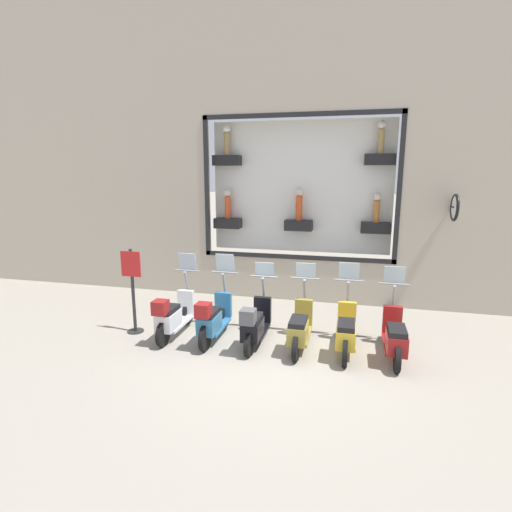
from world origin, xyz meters
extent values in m
plane|color=gray|center=(0.00, 0.00, 0.00)|extent=(120.00, 120.00, 0.00)
cube|color=#ADA08E|center=(3.60, 0.00, 0.58)|extent=(0.40, 5.15, 1.17)
cube|color=black|center=(3.39, 0.00, 4.89)|extent=(0.04, 5.15, 0.12)
cube|color=black|center=(3.39, 0.00, 1.23)|extent=(0.04, 5.15, 0.12)
cube|color=black|center=(3.39, -2.51, 3.06)|extent=(0.04, 0.12, 3.78)
cube|color=black|center=(3.39, 2.51, 3.06)|extent=(0.04, 0.12, 3.78)
cube|color=silver|center=(3.95, 0.00, 3.06)|extent=(0.04, 4.91, 3.54)
cube|color=black|center=(3.73, -2.03, 3.79)|extent=(0.36, 0.75, 0.28)
cylinder|color=#9E7F4C|center=(3.73, -2.03, 4.23)|extent=(0.16, 0.16, 0.59)
sphere|color=beige|center=(3.73, -2.03, 4.63)|extent=(0.21, 0.21, 0.21)
cube|color=black|center=(3.73, 2.03, 3.79)|extent=(0.36, 0.75, 0.28)
cylinder|color=#9E7F4C|center=(3.73, 2.03, 4.23)|extent=(0.16, 0.16, 0.59)
sphere|color=white|center=(3.73, 2.03, 4.63)|extent=(0.21, 0.21, 0.21)
cube|color=black|center=(3.73, -2.03, 2.05)|extent=(0.36, 0.75, 0.28)
cylinder|color=#B26B2D|center=(3.73, -2.03, 2.47)|extent=(0.16, 0.16, 0.57)
sphere|color=beige|center=(3.73, -2.03, 2.86)|extent=(0.20, 0.20, 0.20)
cube|color=black|center=(3.73, 0.00, 2.05)|extent=(0.36, 0.75, 0.28)
cylinder|color=#CC4C23|center=(3.73, 0.00, 2.52)|extent=(0.18, 0.18, 0.66)
sphere|color=beige|center=(3.73, 0.00, 2.96)|extent=(0.24, 0.24, 0.24)
cube|color=black|center=(3.73, 2.03, 2.05)|extent=(0.36, 0.75, 0.28)
cylinder|color=#CC4C23|center=(3.73, 2.03, 2.49)|extent=(0.17, 0.17, 0.61)
sphere|color=beige|center=(3.73, 2.03, 2.91)|extent=(0.22, 0.22, 0.22)
cylinder|color=black|center=(3.23, -3.73, 2.67)|extent=(0.35, 0.05, 0.05)
torus|color=black|center=(3.05, -3.73, 2.67)|extent=(0.65, 0.07, 0.65)
cylinder|color=white|center=(3.05, -3.73, 2.67)|extent=(0.54, 0.03, 0.54)
cylinder|color=black|center=(1.13, -2.31, 0.24)|extent=(0.49, 0.09, 0.49)
cylinder|color=black|center=(-0.18, -2.31, 0.24)|extent=(0.49, 0.09, 0.49)
cube|color=maroon|center=(0.47, -2.31, 0.23)|extent=(1.02, 0.38, 0.06)
cube|color=maroon|center=(0.10, -2.31, 0.44)|extent=(0.61, 0.35, 0.36)
cube|color=black|center=(0.10, -2.31, 0.67)|extent=(0.58, 0.31, 0.10)
cube|color=maroon|center=(1.02, -2.31, 0.54)|extent=(0.12, 0.37, 0.56)
cylinder|color=gray|center=(1.08, -2.31, 1.04)|extent=(0.20, 0.06, 0.45)
cylinder|color=gray|center=(1.15, -2.31, 1.25)|extent=(0.04, 0.61, 0.04)
cube|color=silver|center=(1.19, -2.31, 1.43)|extent=(0.09, 0.42, 0.36)
cylinder|color=black|center=(1.11, -1.41, 0.26)|extent=(0.52, 0.09, 0.52)
cylinder|color=black|center=(-0.17, -1.41, 0.26)|extent=(0.52, 0.09, 0.52)
cube|color=gold|center=(0.47, -1.41, 0.25)|extent=(1.02, 0.38, 0.06)
cube|color=gold|center=(0.10, -1.41, 0.46)|extent=(0.61, 0.35, 0.36)
cube|color=black|center=(0.10, -1.41, 0.69)|extent=(0.58, 0.31, 0.10)
cube|color=gold|center=(1.02, -1.41, 0.56)|extent=(0.12, 0.37, 0.56)
cylinder|color=gray|center=(1.08, -1.41, 1.05)|extent=(0.20, 0.06, 0.45)
cylinder|color=gray|center=(1.15, -1.41, 1.27)|extent=(0.04, 0.60, 0.04)
cube|color=silver|center=(1.19, -1.41, 1.46)|extent=(0.10, 0.42, 0.38)
cylinder|color=black|center=(1.12, -0.51, 0.25)|extent=(0.50, 0.09, 0.50)
cylinder|color=black|center=(-0.18, -0.51, 0.25)|extent=(0.50, 0.09, 0.50)
cube|color=olive|center=(0.47, -0.51, 0.24)|extent=(1.02, 0.39, 0.06)
cube|color=olive|center=(0.10, -0.51, 0.45)|extent=(0.61, 0.35, 0.36)
cube|color=black|center=(0.10, -0.51, 0.68)|extent=(0.58, 0.31, 0.10)
cube|color=olive|center=(1.02, -0.51, 0.55)|extent=(0.12, 0.37, 0.56)
cylinder|color=gray|center=(1.08, -0.51, 1.04)|extent=(0.20, 0.06, 0.45)
cylinder|color=gray|center=(1.15, -0.51, 1.25)|extent=(0.04, 0.60, 0.04)
cube|color=silver|center=(1.19, -0.51, 1.42)|extent=(0.09, 0.42, 0.33)
cylinder|color=black|center=(1.14, 0.40, 0.23)|extent=(0.46, 0.09, 0.46)
cylinder|color=black|center=(-0.19, 0.40, 0.23)|extent=(0.46, 0.09, 0.46)
cube|color=black|center=(0.47, 0.40, 0.22)|extent=(1.02, 0.39, 0.06)
cube|color=black|center=(0.10, 0.40, 0.43)|extent=(0.61, 0.35, 0.36)
cube|color=black|center=(0.10, 0.40, 0.66)|extent=(0.58, 0.31, 0.10)
cube|color=black|center=(1.02, 0.40, 0.53)|extent=(0.12, 0.37, 0.56)
cylinder|color=gray|center=(1.08, 0.40, 1.02)|extent=(0.20, 0.06, 0.45)
cylinder|color=gray|center=(1.15, 0.40, 1.24)|extent=(0.04, 0.60, 0.04)
cube|color=silver|center=(1.19, 0.40, 1.40)|extent=(0.08, 0.42, 0.31)
cube|color=#4C4C51|center=(-0.24, 0.40, 0.82)|extent=(0.28, 0.28, 0.28)
cylinder|color=black|center=(1.10, 1.30, 0.27)|extent=(0.54, 0.09, 0.54)
cylinder|color=black|center=(-0.16, 1.30, 0.27)|extent=(0.54, 0.09, 0.54)
cube|color=teal|center=(0.47, 1.30, 0.26)|extent=(1.02, 0.38, 0.06)
cube|color=teal|center=(0.10, 1.30, 0.47)|extent=(0.61, 0.35, 0.36)
cube|color=black|center=(0.10, 1.30, 0.70)|extent=(0.58, 0.31, 0.10)
cube|color=teal|center=(1.02, 1.30, 0.57)|extent=(0.12, 0.37, 0.56)
cylinder|color=gray|center=(1.08, 1.30, 1.06)|extent=(0.20, 0.06, 0.45)
cylinder|color=gray|center=(1.15, 1.30, 1.28)|extent=(0.04, 0.60, 0.04)
cube|color=silver|center=(1.19, 1.30, 1.49)|extent=(0.10, 0.42, 0.42)
cube|color=maroon|center=(-0.22, 1.30, 0.86)|extent=(0.28, 0.28, 0.28)
cylinder|color=black|center=(1.11, 2.20, 0.26)|extent=(0.52, 0.09, 0.52)
cylinder|color=black|center=(-0.17, 2.20, 0.26)|extent=(0.52, 0.09, 0.52)
cube|color=silver|center=(0.47, 2.20, 0.25)|extent=(1.02, 0.38, 0.06)
cube|color=silver|center=(0.10, 2.20, 0.46)|extent=(0.61, 0.35, 0.36)
cube|color=black|center=(0.10, 2.20, 0.69)|extent=(0.58, 0.31, 0.10)
cube|color=silver|center=(1.02, 2.20, 0.56)|extent=(0.12, 0.37, 0.56)
cylinder|color=gray|center=(1.08, 2.20, 1.05)|extent=(0.20, 0.06, 0.45)
cylinder|color=gray|center=(1.15, 2.20, 1.26)|extent=(0.04, 0.61, 0.04)
cube|color=silver|center=(1.19, 2.20, 1.47)|extent=(0.10, 0.42, 0.41)
cube|color=maroon|center=(-0.22, 2.20, 0.85)|extent=(0.28, 0.28, 0.28)
cylinder|color=#232326|center=(0.37, 3.15, 0.01)|extent=(0.36, 0.36, 0.02)
cylinder|color=#232326|center=(0.37, 3.15, 0.94)|extent=(0.07, 0.07, 1.87)
cube|color=red|center=(0.35, 3.15, 1.55)|extent=(0.03, 0.45, 0.55)
camera|label=1|loc=(-7.10, -1.41, 3.49)|focal=28.00mm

